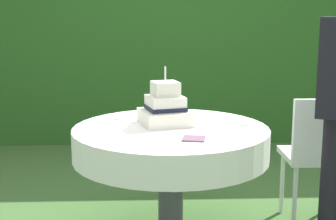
% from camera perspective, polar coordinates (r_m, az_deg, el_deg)
% --- Properties ---
extents(foliage_hedge, '(6.99, 0.69, 2.55)m').
position_cam_1_polar(foliage_hedge, '(5.67, -0.93, 9.61)').
color(foliage_hedge, '#28561E').
rests_on(foliage_hedge, ground_plane).
extents(cake_table, '(1.19, 1.19, 0.74)m').
position_cam_1_polar(cake_table, '(3.08, 0.31, -4.05)').
color(cake_table, '#4C4C51').
rests_on(cake_table, ground_plane).
extents(wedding_cake, '(0.36, 0.36, 0.36)m').
position_cam_1_polar(wedding_cake, '(3.13, -0.23, 0.18)').
color(wedding_cake, silver).
rests_on(wedding_cake, cake_table).
extents(serving_plate_near, '(0.12, 0.12, 0.01)m').
position_cam_1_polar(serving_plate_near, '(3.32, -5.02, -0.88)').
color(serving_plate_near, white).
rests_on(serving_plate_near, cake_table).
extents(serving_plate_far, '(0.12, 0.12, 0.01)m').
position_cam_1_polar(serving_plate_far, '(3.19, 8.36, -1.45)').
color(serving_plate_far, white).
rests_on(serving_plate_far, cake_table).
extents(napkin_stack, '(0.14, 0.14, 0.01)m').
position_cam_1_polar(napkin_stack, '(2.79, 2.93, -3.24)').
color(napkin_stack, '#6B4C60').
rests_on(napkin_stack, cake_table).
extents(garden_chair, '(0.40, 0.40, 0.89)m').
position_cam_1_polar(garden_chair, '(3.47, 16.52, -4.22)').
color(garden_chair, white).
rests_on(garden_chair, ground_plane).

